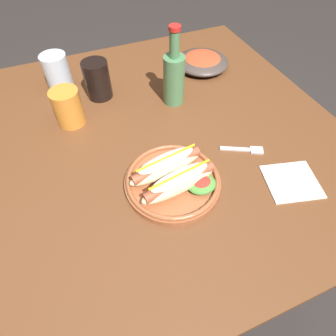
% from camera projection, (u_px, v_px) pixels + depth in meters
% --- Properties ---
extents(ground_plane, '(8.00, 8.00, 0.00)m').
position_uv_depth(ground_plane, '(153.00, 244.00, 1.40)').
color(ground_plane, '#2D2826').
extents(dining_table, '(1.16, 1.09, 0.74)m').
position_uv_depth(dining_table, '(145.00, 157.00, 0.90)').
color(dining_table, brown).
rests_on(dining_table, ground_plane).
extents(hot_dog_plate, '(0.24, 0.24, 0.08)m').
position_uv_depth(hot_dog_plate, '(174.00, 178.00, 0.70)').
color(hot_dog_plate, '#9E5633').
rests_on(hot_dog_plate, dining_table).
extents(fork, '(0.12, 0.07, 0.00)m').
position_uv_depth(fork, '(245.00, 150.00, 0.79)').
color(fork, silver).
rests_on(fork, dining_table).
extents(soda_cup, '(0.08, 0.08, 0.12)m').
position_uv_depth(soda_cup, '(97.00, 80.00, 0.90)').
color(soda_cup, black).
rests_on(soda_cup, dining_table).
extents(water_cup, '(0.08, 0.08, 0.12)m').
position_uv_depth(water_cup, '(57.00, 72.00, 0.93)').
color(water_cup, silver).
rests_on(water_cup, dining_table).
extents(extra_cup, '(0.08, 0.08, 0.11)m').
position_uv_depth(extra_cup, '(68.00, 107.00, 0.83)').
color(extra_cup, orange).
rests_on(extra_cup, dining_table).
extents(glass_bottle, '(0.07, 0.07, 0.24)m').
position_uv_depth(glass_bottle, '(174.00, 77.00, 0.86)').
color(glass_bottle, '#4C7F51').
rests_on(glass_bottle, dining_table).
extents(side_bowl, '(0.19, 0.19, 0.05)m').
position_uv_depth(side_bowl, '(202.00, 61.00, 1.04)').
color(side_bowl, '#423833').
rests_on(side_bowl, dining_table).
extents(napkin, '(0.16, 0.15, 0.00)m').
position_uv_depth(napkin, '(292.00, 182.00, 0.72)').
color(napkin, white).
rests_on(napkin, dining_table).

